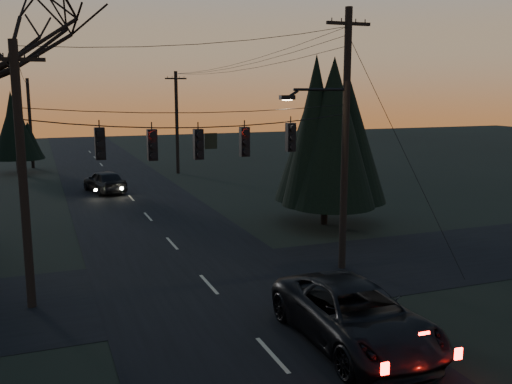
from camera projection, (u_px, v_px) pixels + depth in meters
name	position (u px, v px, depth m)	size (l,w,h in m)	color
main_road	(155.00, 225.00, 29.91)	(8.00, 120.00, 0.02)	black
cross_road	(209.00, 285.00, 20.72)	(60.00, 7.00, 0.02)	black
utility_pole_right	(342.00, 268.00, 22.66)	(5.00, 0.30, 10.00)	black
utility_pole_left	(32.00, 307.00, 18.60)	(1.80, 0.30, 8.50)	black
utility_pole_far_r	(178.00, 173.00, 48.39)	(1.80, 0.30, 8.50)	black
utility_pole_far_l	(33.00, 168.00, 51.68)	(0.30, 0.30, 8.00)	black
span_signal_assembly	(200.00, 142.00, 19.72)	(11.50, 0.44, 1.63)	black
evergreen_right	(326.00, 140.00, 29.32)	(4.45, 4.45, 7.69)	black
evergreen_dist	(16.00, 130.00, 47.68)	(3.70, 3.70, 6.11)	black
suv_near	(355.00, 316.00, 15.73)	(2.80, 6.06, 1.68)	black
sedan_oncoming_a	(105.00, 181.00, 39.15)	(1.84, 4.56, 1.56)	black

